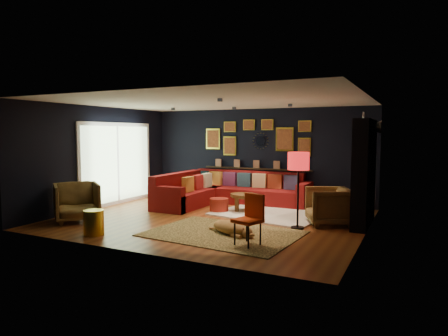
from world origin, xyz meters
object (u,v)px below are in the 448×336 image
at_px(sectional, 223,192).
at_px(armchair_left, 77,200).
at_px(gold_stool, 94,222).
at_px(dog, 229,225).
at_px(orange_chair, 251,215).
at_px(armchair_right, 329,204).
at_px(pouf, 219,204).
at_px(floor_lamp, 298,165).
at_px(coffee_table, 245,198).

bearing_deg(sectional, armchair_left, -120.45).
bearing_deg(gold_stool, sectional, 79.41).
relative_size(sectional, dog, 3.08).
bearing_deg(orange_chair, armchair_left, -162.24).
xyz_separation_m(armchair_left, armchair_right, (5.00, 2.06, -0.03)).
bearing_deg(armchair_right, sectional, -136.81).
height_order(sectional, pouf, sectional).
bearing_deg(orange_chair, floor_lamp, 93.34).
bearing_deg(orange_chair, sectional, 141.54).
relative_size(armchair_left, gold_stool, 1.96).
distance_m(pouf, orange_chair, 2.96).
bearing_deg(dog, armchair_right, 68.48).
xyz_separation_m(armchair_left, dog, (3.49, 0.41, -0.27)).
relative_size(armchair_left, orange_chair, 1.06).
bearing_deg(dog, floor_lamp, 65.93).
distance_m(armchair_left, dog, 3.52).
distance_m(gold_stool, dog, 2.57).
bearing_deg(armchair_left, orange_chair, -52.54).
relative_size(armchair_right, floor_lamp, 0.56).
relative_size(armchair_left, floor_lamp, 0.60).
bearing_deg(coffee_table, sectional, 141.45).
relative_size(orange_chair, dog, 0.79).
bearing_deg(orange_chair, dog, 161.55).
distance_m(armchair_left, orange_chair, 4.11).
bearing_deg(armchair_right, coffee_table, -127.24).
distance_m(coffee_table, dog, 2.20).
xyz_separation_m(sectional, armchair_right, (3.06, -1.23, 0.11)).
bearing_deg(armchair_left, sectional, 7.84).
xyz_separation_m(coffee_table, orange_chair, (1.20, -2.58, 0.15)).
relative_size(coffee_table, gold_stool, 1.96).
relative_size(sectional, armchair_right, 3.93).
xyz_separation_m(armchair_left, orange_chair, (4.11, -0.06, 0.05)).
distance_m(armchair_right, orange_chair, 2.30).
distance_m(sectional, pouf, 1.10).
relative_size(armchair_right, orange_chair, 0.99).
xyz_separation_m(sectional, dog, (1.55, -2.88, -0.13)).
bearing_deg(armchair_right, gold_stool, -78.77).
distance_m(orange_chair, floor_lamp, 1.73).
bearing_deg(orange_chair, armchair_right, 85.77).
height_order(armchair_right, orange_chair, orange_chair).
bearing_deg(dog, sectional, 139.23).
xyz_separation_m(sectional, pouf, (0.39, -1.02, -0.14)).
bearing_deg(pouf, armchair_left, -135.57).
height_order(armchair_right, dog, armchair_right).
height_order(floor_lamp, dog, floor_lamp).
relative_size(pouf, armchair_right, 0.53).
bearing_deg(sectional, coffee_table, -38.55).
distance_m(armchair_right, floor_lamp, 1.17).
xyz_separation_m(armchair_right, floor_lamp, (-0.48, -0.63, 0.86)).
distance_m(orange_chair, dog, 0.84).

